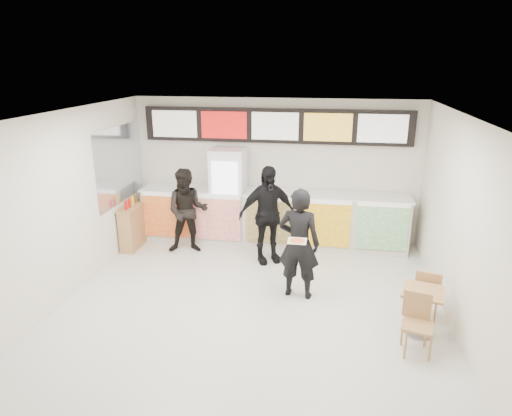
% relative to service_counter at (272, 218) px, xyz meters
% --- Properties ---
extents(floor, '(7.00, 7.00, 0.00)m').
position_rel_service_counter_xyz_m(floor, '(-0.00, -3.09, -0.57)').
color(floor, beige).
rests_on(floor, ground).
extents(ceiling, '(7.00, 7.00, 0.00)m').
position_rel_service_counter_xyz_m(ceiling, '(-0.00, -3.09, 2.43)').
color(ceiling, white).
rests_on(ceiling, wall_back).
extents(wall_back, '(6.00, 0.00, 6.00)m').
position_rel_service_counter_xyz_m(wall_back, '(-0.00, 0.41, 0.93)').
color(wall_back, silver).
rests_on(wall_back, floor).
extents(wall_left, '(0.00, 7.00, 7.00)m').
position_rel_service_counter_xyz_m(wall_left, '(-3.00, -3.09, 0.93)').
color(wall_left, silver).
rests_on(wall_left, floor).
extents(wall_right, '(0.00, 7.00, 7.00)m').
position_rel_service_counter_xyz_m(wall_right, '(3.00, -3.09, 0.93)').
color(wall_right, silver).
rests_on(wall_right, floor).
extents(service_counter, '(5.56, 0.77, 1.14)m').
position_rel_service_counter_xyz_m(service_counter, '(0.00, 0.00, 0.00)').
color(service_counter, silver).
rests_on(service_counter, floor).
extents(menu_board, '(5.50, 0.14, 0.70)m').
position_rel_service_counter_xyz_m(menu_board, '(0.00, 0.32, 1.88)').
color(menu_board, black).
rests_on(menu_board, wall_back).
extents(drinks_fridge, '(0.70, 0.67, 2.00)m').
position_rel_service_counter_xyz_m(drinks_fridge, '(-0.93, 0.02, 0.43)').
color(drinks_fridge, white).
rests_on(drinks_fridge, floor).
extents(mirror_panel, '(0.01, 2.00, 1.50)m').
position_rel_service_counter_xyz_m(mirror_panel, '(-2.99, -0.64, 1.18)').
color(mirror_panel, '#B2B7BF').
rests_on(mirror_panel, wall_left).
extents(customer_main, '(0.73, 0.53, 1.84)m').
position_rel_service_counter_xyz_m(customer_main, '(0.71, -2.18, 0.35)').
color(customer_main, black).
rests_on(customer_main, floor).
extents(customer_left, '(0.95, 0.81, 1.72)m').
position_rel_service_counter_xyz_m(customer_left, '(-1.62, -0.69, 0.29)').
color(customer_left, black).
rests_on(customer_left, floor).
extents(customer_mid, '(1.20, 0.92, 1.89)m').
position_rel_service_counter_xyz_m(customer_mid, '(0.01, -0.90, 0.37)').
color(customer_mid, black).
rests_on(customer_mid, floor).
extents(pizza_slice, '(0.36, 0.36, 0.02)m').
position_rel_service_counter_xyz_m(pizza_slice, '(0.71, -2.63, 0.58)').
color(pizza_slice, beige).
rests_on(pizza_slice, customer_main).
extents(cafe_table, '(0.72, 1.44, 0.81)m').
position_rel_service_counter_xyz_m(cafe_table, '(2.50, -3.01, -0.10)').
color(cafe_table, '#AF8650').
rests_on(cafe_table, floor).
extents(condiment_ledge, '(0.32, 0.79, 1.06)m').
position_rel_service_counter_xyz_m(condiment_ledge, '(-2.82, -0.68, -0.12)').
color(condiment_ledge, '#AF8650').
rests_on(condiment_ledge, floor).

